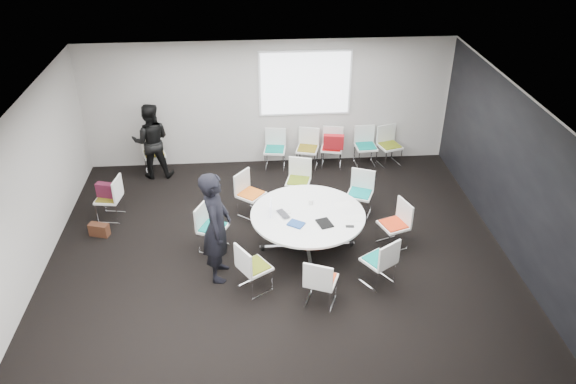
{
  "coord_description": "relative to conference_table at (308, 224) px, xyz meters",
  "views": [
    {
      "loc": [
        -0.43,
        -7.97,
        6.03
      ],
      "look_at": [
        0.2,
        0.4,
        1.0
      ],
      "focal_mm": 35.0,
      "sensor_mm": 36.0,
      "label": 1
    }
  ],
  "objects": [
    {
      "name": "laptop_lid",
      "position": [
        -0.64,
        0.03,
        0.35
      ],
      "size": [
        0.04,
        0.3,
        0.22
      ],
      "primitive_type": "cube",
      "rotation": [
        0.0,
        0.0,
        1.49
      ],
      "color": "silver",
      "rests_on": "conference_table"
    },
    {
      "name": "person_back",
      "position": [
        -3.05,
        2.9,
        0.32
      ],
      "size": [
        0.84,
        0.67,
        1.67
      ],
      "primitive_type": "imported",
      "rotation": [
        0.0,
        0.0,
        3.19
      ],
      "color": "black",
      "rests_on": "ground"
    },
    {
      "name": "laptop",
      "position": [
        -0.39,
        0.02,
        0.23
      ],
      "size": [
        0.31,
        0.37,
        0.02
      ],
      "primitive_type": "imported",
      "rotation": [
        0.0,
        0.0,
        1.99
      ],
      "color": "#333338",
      "rests_on": "conference_table"
    },
    {
      "name": "chair_ring_d",
      "position": [
        -0.98,
        1.19,
        -0.24
      ],
      "size": [
        0.64,
        0.64,
        0.88
      ],
      "rotation": [
        0.0,
        0.0,
        4.04
      ],
      "color": "silver",
      "rests_on": "ground"
    },
    {
      "name": "phone",
      "position": [
        0.66,
        -0.45,
        0.22
      ],
      "size": [
        0.15,
        0.09,
        0.01
      ],
      "primitive_type": "cube",
      "rotation": [
        0.0,
        0.0,
        -0.12
      ],
      "color": "black",
      "rests_on": "conference_table"
    },
    {
      "name": "cup",
      "position": [
        0.09,
        0.3,
        0.26
      ],
      "size": [
        0.08,
        0.08,
        0.09
      ],
      "primitive_type": "cylinder",
      "color": "white",
      "rests_on": "conference_table"
    },
    {
      "name": "chair_ring_a",
      "position": [
        1.53,
        -0.04,
        -0.24
      ],
      "size": [
        0.58,
        0.58,
        0.88
      ],
      "rotation": [
        0.0,
        0.0,
        1.91
      ],
      "color": "silver",
      "rests_on": "ground"
    },
    {
      "name": "papers_right",
      "position": [
        0.64,
        0.23,
        0.22
      ],
      "size": [
        0.33,
        0.26,
        0.0
      ],
      "primitive_type": "cube",
      "rotation": [
        0.0,
        0.0,
        0.19
      ],
      "color": "white",
      "rests_on": "conference_table"
    },
    {
      "name": "chair_ring_f",
      "position": [
        -0.97,
        -1.05,
        -0.24
      ],
      "size": [
        0.63,
        0.63,
        0.88
      ],
      "rotation": [
        0.0,
        0.0,
        5.29
      ],
      "color": "silver",
      "rests_on": "ground"
    },
    {
      "name": "papers_front",
      "position": [
        0.79,
        -0.2,
        0.22
      ],
      "size": [
        0.32,
        0.24,
        0.0
      ],
      "primitive_type": "cube",
      "rotation": [
        0.0,
        0.0,
        0.09
      ],
      "color": "white",
      "rests_on": "conference_table"
    },
    {
      "name": "chair_ring_c",
      "position": [
        -0.01,
        1.63,
        -0.24
      ],
      "size": [
        0.56,
        0.56,
        0.88
      ],
      "rotation": [
        0.0,
        0.0,
        2.87
      ],
      "color": "silver",
      "rests_on": "ground"
    },
    {
      "name": "person_main",
      "position": [
        -1.53,
        -0.64,
        0.46
      ],
      "size": [
        0.51,
        0.73,
        1.93
      ],
      "primitive_type": "imported",
      "rotation": [
        0.0,
        0.0,
        1.51
      ],
      "color": "black",
      "rests_on": "ground"
    },
    {
      "name": "chair_back_a",
      "position": [
        -0.41,
        3.07,
        -0.24
      ],
      "size": [
        0.52,
        0.51,
        0.88
      ],
      "rotation": [
        0.0,
        0.0,
        3.0
      ],
      "color": "silver",
      "rests_on": "ground"
    },
    {
      "name": "conference_table",
      "position": [
        0.0,
        0.0,
        0.0
      ],
      "size": [
        1.99,
        1.99,
        0.73
      ],
      "color": "silver",
      "rests_on": "ground"
    },
    {
      "name": "chair_ring_e",
      "position": [
        -1.67,
        0.1,
        -0.24
      ],
      "size": [
        0.59,
        0.6,
        0.88
      ],
      "rotation": [
        0.0,
        0.0,
        4.3
      ],
      "color": "silver",
      "rests_on": "ground"
    },
    {
      "name": "chair_person_back",
      "position": [
        -3.05,
        3.07,
        -0.24
      ],
      "size": [
        0.57,
        0.56,
        0.88
      ],
      "rotation": [
        0.0,
        0.0,
        3.42
      ],
      "color": "silver",
      "rests_on": "ground"
    },
    {
      "name": "chair_back_d",
      "position": [
        1.63,
        3.07,
        -0.24
      ],
      "size": [
        0.49,
        0.48,
        0.88
      ],
      "rotation": [
        0.0,
        0.0,
        3.21
      ],
      "color": "silver",
      "rests_on": "ground"
    },
    {
      "name": "chair_back_b",
      "position": [
        0.32,
        3.05,
        -0.24
      ],
      "size": [
        0.56,
        0.55,
        0.88
      ],
      "rotation": [
        0.0,
        0.0,
        2.88
      ],
      "color": "silver",
      "rests_on": "ground"
    },
    {
      "name": "chair_spare_left",
      "position": [
        -3.66,
        1.25,
        -0.24
      ],
      "size": [
        0.51,
        0.52,
        0.88
      ],
      "rotation": [
        0.0,
        0.0,
        1.42
      ],
      "color": "silver",
      "rests_on": "ground"
    },
    {
      "name": "brown_bag",
      "position": [
        -3.79,
        0.68,
        -0.39
      ],
      "size": [
        0.39,
        0.26,
        0.24
      ],
      "primitive_type": "cube",
      "rotation": [
        0.0,
        0.0,
        -0.29
      ],
      "color": "#3F2114",
      "rests_on": "ground"
    },
    {
      "name": "notebook_black",
      "position": [
        0.25,
        -0.33,
        0.23
      ],
      "size": [
        0.3,
        0.35,
        0.02
      ],
      "primitive_type": "cube",
      "rotation": [
        0.0,
        0.0,
        0.29
      ],
      "color": "black",
      "rests_on": "conference_table"
    },
    {
      "name": "chair_ring_g",
      "position": [
        0.05,
        -1.45,
        -0.24
      ],
      "size": [
        0.6,
        0.59,
        0.88
      ],
      "rotation": [
        0.0,
        0.0,
        5.89
      ],
      "color": "silver",
      "rests_on": "ground"
    },
    {
      "name": "projection_screen",
      "position": [
        0.28,
        3.36,
        1.34
      ],
      "size": [
        1.9,
        0.03,
        1.35
      ],
      "primitive_type": "cube",
      "color": "white",
      "rests_on": "room_shell"
    },
    {
      "name": "room_shell",
      "position": [
        -0.43,
        -0.1,
        0.89
      ],
      "size": [
        8.08,
        7.08,
        2.88
      ],
      "color": "black",
      "rests_on": "ground"
    },
    {
      "name": "chair_back_e",
      "position": [
        2.18,
        3.07,
        -0.24
      ],
      "size": [
        0.57,
        0.56,
        0.88
      ],
      "rotation": [
        0.0,
        0.0,
        3.44
      ],
      "color": "silver",
      "rests_on": "ground"
    },
    {
      "name": "chair_ring_b",
      "position": [
        1.13,
        1.05,
        -0.24
      ],
      "size": [
        0.6,
        0.59,
        0.88
      ],
      "rotation": [
        0.0,
        0.0,
        2.73
      ],
      "color": "silver",
      "rests_on": "ground"
    },
    {
      "name": "tablet_folio",
      "position": [
        -0.23,
        -0.32,
        0.23
      ],
      "size": [
        0.33,
        0.31,
        0.03
      ],
      "primitive_type": "cube",
      "rotation": [
        0.0,
        0.0,
        -0.59
      ],
      "color": "navy",
      "rests_on": "conference_table"
    },
    {
      "name": "red_jacket",
      "position": [
        0.86,
        2.84,
        0.19
      ],
      "size": [
        0.46,
        0.23,
        0.36
      ],
      "primitive_type": "cube",
      "rotation": [
        0.17,
        0.0,
        -0.17
      ],
      "color": "#AC151B",
      "rests_on": "chair_back_c"
    },
    {
      "name": "maroon_bag",
      "position": [
        -3.68,
        1.25,
        0.11
      ],
      "size": [
        0.42,
        0.25,
        0.28
      ],
      "primitive_type": "cube",
      "rotation": [
        0.0,
        0.0,
        -0.29
      ],
      "color": "#4C1427",
      "rests_on": "chair_spare_left"
    },
    {
      "name": "chair_ring_h",
      "position": [
        1.05,
        -1.03,
        -0.24
      ],
      "size": [
        0.63,
        0.63,
        0.88
      ],
      "rotation": [
        0.0,
        0.0,
        6.86
      ],
      "color": "silver",
      "rests_on": "ground"
    },
    {
      "name": "chair_back_c",
      "position": [
        0.87,
        3.07,
        -0.24
      ],
      "size": [
        0.55,
        0.54,
        0.88
      ],
      "rotation": [
        0.0,
        0.0,
        2.92
      ],
      "color": "silver",
      "rests_on": "ground"
    }
  ]
}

